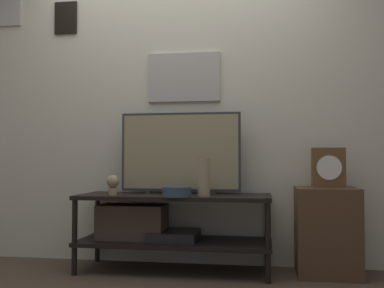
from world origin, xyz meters
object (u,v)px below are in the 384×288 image
at_px(vase_wide_bowl, 177,192).
at_px(mantel_clock, 328,168).
at_px(vase_tall_ceramic, 204,177).
at_px(candle_jar, 204,188).
at_px(decorative_bust, 113,183).
at_px(television, 180,152).

bearing_deg(vase_wide_bowl, mantel_clock, 14.69).
bearing_deg(vase_tall_ceramic, vase_wide_bowl, -163.02).
xyz_separation_m(candle_jar, mantel_clock, (0.92, 0.09, 0.16)).
height_order(decorative_bust, mantel_clock, mantel_clock).
relative_size(vase_tall_ceramic, candle_jar, 2.69).
bearing_deg(candle_jar, vase_tall_ceramic, -80.62).
bearing_deg(vase_tall_ceramic, television, 131.33).
distance_m(vase_tall_ceramic, decorative_bust, 0.69).
distance_m(vase_wide_bowl, candle_jar, 0.25).
height_order(vase_wide_bowl, decorative_bust, decorative_bust).
distance_m(television, decorative_bust, 0.58).
relative_size(vase_tall_ceramic, vase_wide_bowl, 1.33).
bearing_deg(candle_jar, decorative_bust, -169.33).
bearing_deg(vase_wide_bowl, vase_tall_ceramic, 16.98).
xyz_separation_m(television, mantel_clock, (1.12, -0.02, -0.12)).
bearing_deg(television, vase_tall_ceramic, -48.67).
height_order(television, decorative_bust, television).
bearing_deg(candle_jar, television, 149.51).
distance_m(vase_wide_bowl, mantel_clock, 1.14).
xyz_separation_m(vase_tall_ceramic, decorative_bust, (-0.69, 0.01, -0.05)).
xyz_separation_m(decorative_bust, mantel_clock, (1.59, 0.22, 0.12)).
bearing_deg(decorative_bust, mantel_clock, 7.85).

